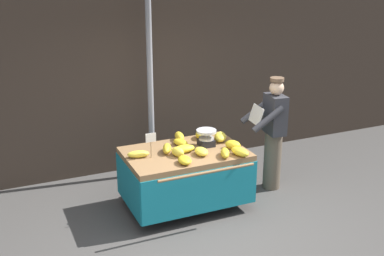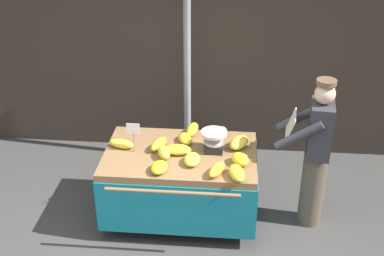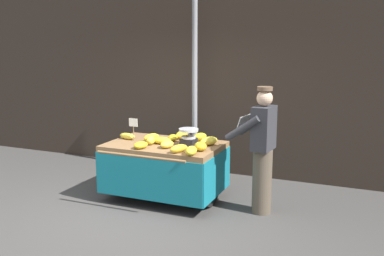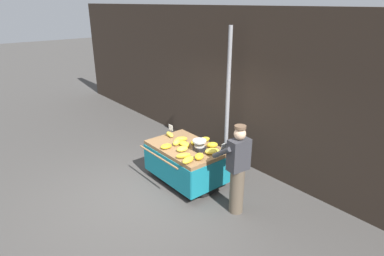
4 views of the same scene
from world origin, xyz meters
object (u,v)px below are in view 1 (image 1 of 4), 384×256
banana_bunch_2 (185,160)px  banana_bunch_4 (178,152)px  banana_bunch_3 (233,145)px  banana_bunch_7 (225,153)px  banana_bunch_10 (184,149)px  banana_bunch_12 (179,136)px  banana_bunch_11 (138,154)px  vendor_person (273,133)px  price_sign (151,140)px  banana_cart (185,166)px  banana_bunch_5 (167,148)px  banana_bunch_8 (181,142)px  banana_bunch_0 (220,137)px  banana_bunch_1 (201,152)px  banana_bunch_9 (200,134)px  weighing_scale (206,138)px  banana_bunch_6 (240,152)px  street_pole (150,77)px

banana_bunch_2 → banana_bunch_4: size_ratio=1.16×
banana_bunch_3 → banana_bunch_7: 0.31m
banana_bunch_10 → banana_bunch_12: (0.11, 0.45, 0.01)m
banana_bunch_11 → vendor_person: size_ratio=0.17×
price_sign → banana_bunch_10: size_ratio=1.17×
banana_cart → banana_bunch_11: 0.70m
banana_bunch_5 → banana_bunch_8: 0.32m
banana_bunch_8 → price_sign: bearing=-154.2°
banana_bunch_7 → banana_bunch_0: bearing=69.0°
banana_bunch_7 → banana_bunch_4: bearing=155.2°
banana_bunch_1 → banana_bunch_12: (-0.05, 0.63, 0.01)m
banana_bunch_3 → vendor_person: 0.82m
banana_cart → banana_bunch_3: bearing=-15.7°
banana_bunch_0 → banana_bunch_12: bearing=154.9°
banana_bunch_7 → banana_bunch_9: 0.76m
weighing_scale → banana_bunch_2: 0.70m
banana_bunch_6 → banana_bunch_8: banana_bunch_6 is taller
price_sign → vendor_person: 1.93m
weighing_scale → banana_bunch_1: (-0.21, -0.28, -0.07)m
street_pole → banana_bunch_10: size_ratio=11.07×
banana_bunch_3 → banana_bunch_1: bearing=-176.5°
banana_bunch_1 → banana_bunch_7: 0.32m
banana_bunch_0 → banana_bunch_1: 0.61m
banana_bunch_5 → banana_bunch_12: 0.49m
price_sign → banana_bunch_12: bearing=37.5°
vendor_person → banana_bunch_4: bearing=-174.1°
banana_bunch_4 → banana_bunch_8: bearing=62.1°
banana_bunch_11 → street_pole: bearing=63.3°
banana_bunch_8 → banana_bunch_10: bearing=-101.4°
banana_bunch_6 → banana_bunch_5: bearing=149.9°
street_pole → vendor_person: 2.04m
banana_cart → banana_bunch_3: 0.72m
price_sign → banana_bunch_6: (1.10, -0.41, -0.19)m
banana_bunch_1 → weighing_scale: bearing=53.7°
banana_bunch_0 → banana_bunch_9: same height
price_sign → street_pole: bearing=70.7°
banana_bunch_1 → vendor_person: vendor_person is taller
banana_cart → banana_bunch_0: size_ratio=5.62×
banana_bunch_9 → banana_bunch_3: bearing=-67.2°
banana_bunch_1 → banana_bunch_4: (-0.30, 0.08, 0.01)m
banana_bunch_7 → banana_bunch_10: (-0.43, 0.36, -0.00)m
banana_bunch_12 → banana_bunch_1: bearing=-85.0°
banana_bunch_0 → banana_bunch_10: size_ratio=1.01×
banana_bunch_3 → banana_bunch_5: banana_bunch_3 is taller
price_sign → vendor_person: bearing=2.0°
banana_bunch_7 → banana_bunch_9: (-0.01, 0.76, 0.01)m
banana_bunch_3 → banana_bunch_10: 0.68m
banana_bunch_2 → street_pole: bearing=85.7°
banana_bunch_6 → banana_bunch_11: bearing=158.9°
banana_bunch_12 → vendor_person: (1.34, -0.38, -0.02)m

